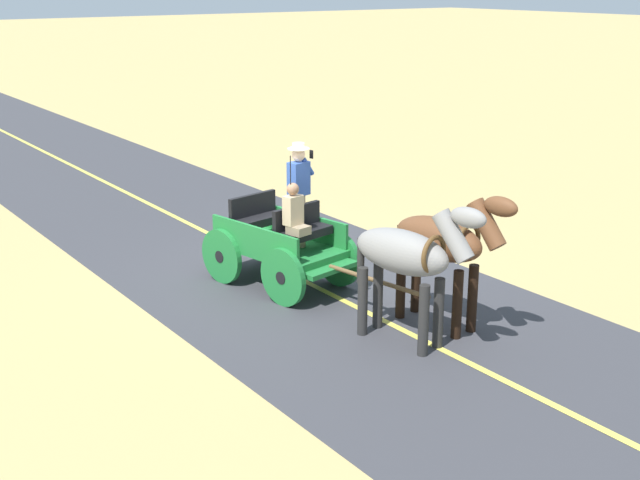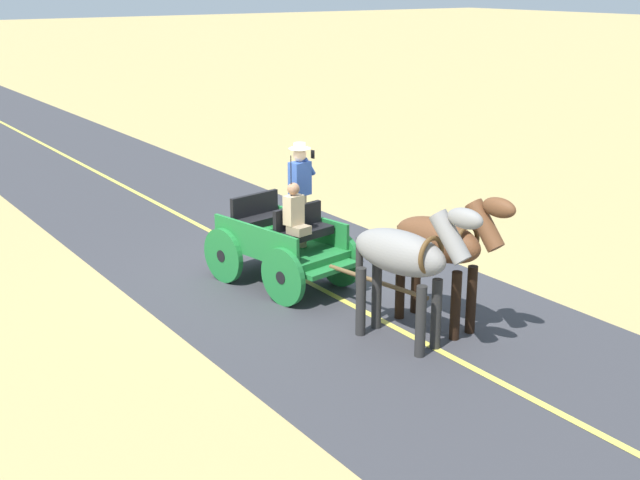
# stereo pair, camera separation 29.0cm
# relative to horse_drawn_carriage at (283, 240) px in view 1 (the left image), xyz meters

# --- Properties ---
(ground_plane) EXTENTS (200.00, 200.00, 0.00)m
(ground_plane) POSITION_rel_horse_drawn_carriage_xyz_m (-0.39, -0.47, -0.82)
(ground_plane) COLOR tan
(road_surface) EXTENTS (5.69, 160.00, 0.01)m
(road_surface) POSITION_rel_horse_drawn_carriage_xyz_m (-0.39, -0.47, -0.81)
(road_surface) COLOR #38383D
(road_surface) RESTS_ON ground
(road_centre_stripe) EXTENTS (0.12, 160.00, 0.00)m
(road_centre_stripe) POSITION_rel_horse_drawn_carriage_xyz_m (-0.39, -0.47, -0.81)
(road_centre_stripe) COLOR #DBCC4C
(road_centre_stripe) RESTS_ON road_surface
(horse_drawn_carriage) EXTENTS (1.83, 4.51, 2.50)m
(horse_drawn_carriage) POSITION_rel_horse_drawn_carriage_xyz_m (0.00, 0.00, 0.00)
(horse_drawn_carriage) COLOR #1E7233
(horse_drawn_carriage) RESTS_ON ground
(horse_near_side) EXTENTS (0.77, 2.15, 2.21)m
(horse_near_side) POSITION_rel_horse_drawn_carriage_xyz_m (-0.97, 2.90, 0.51)
(horse_near_side) COLOR brown
(horse_near_side) RESTS_ON ground
(horse_off_side) EXTENTS (0.89, 2.15, 2.21)m
(horse_off_side) POSITION_rel_horse_drawn_carriage_xyz_m (-0.13, 3.06, 0.51)
(horse_off_side) COLOR gray
(horse_off_side) RESTS_ON ground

